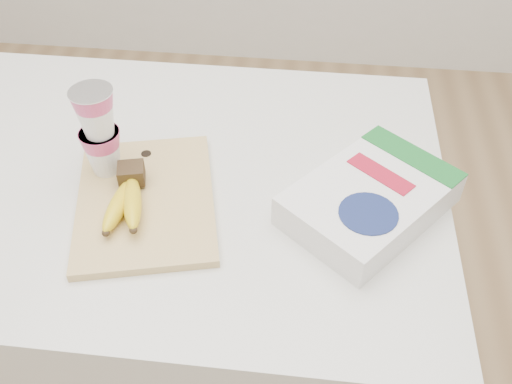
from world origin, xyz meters
The scene contains 5 objects.
table centered at (0.00, 0.00, 0.46)m, with size 1.21×0.81×0.91m, color silver.
cutting_board centered at (0.05, -0.09, 0.92)m, with size 0.25×0.34×0.02m, color #DCBF78.
bananas centered at (0.02, -0.11, 0.95)m, with size 0.09×0.18×0.05m.
yogurt_stack centered at (-0.04, -0.02, 1.02)m, with size 0.08×0.08×0.18m.
cereal_box centered at (0.45, -0.06, 0.94)m, with size 0.34×0.36×0.07m.
Camera 1 is at (0.33, -0.81, 1.65)m, focal length 40.00 mm.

